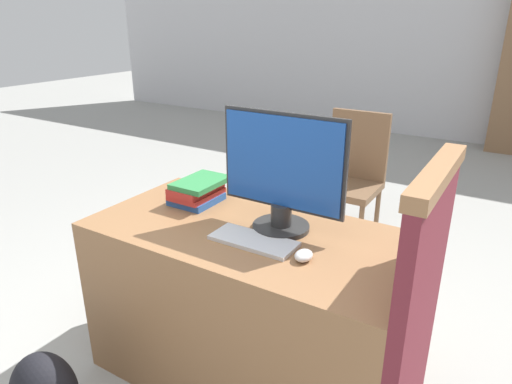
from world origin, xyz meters
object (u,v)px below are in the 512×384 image
Objects in this scene: keyboard at (254,241)px; mouse at (304,256)px; far_chair at (352,172)px; monitor at (282,174)px; book_stack at (197,191)px.

mouse reaches higher than keyboard.
far_chair reaches higher than keyboard.
keyboard is 4.24× the size of mouse.
monitor is 0.52m from book_stack.
monitor is 0.35m from mouse.
monitor is 1.56× the size of keyboard.
mouse is 0.09× the size of far_chair.
far_chair is at bearing 82.02° from book_stack.
mouse is at bearing -96.05° from far_chair.
keyboard is 0.23m from mouse.
book_stack is at bearing -118.44° from far_chair.
book_stack reaches higher than keyboard.
monitor is at bearing 136.11° from mouse.
keyboard is 0.50m from book_stack.
far_chair is (0.22, 1.55, -0.31)m from book_stack.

